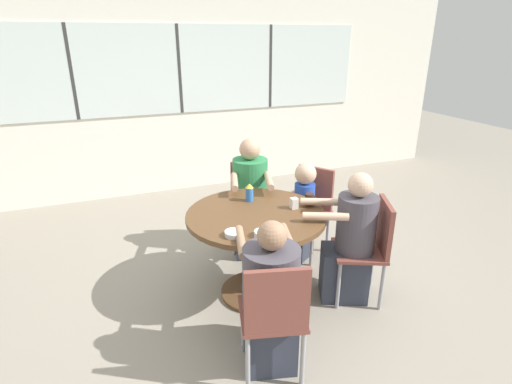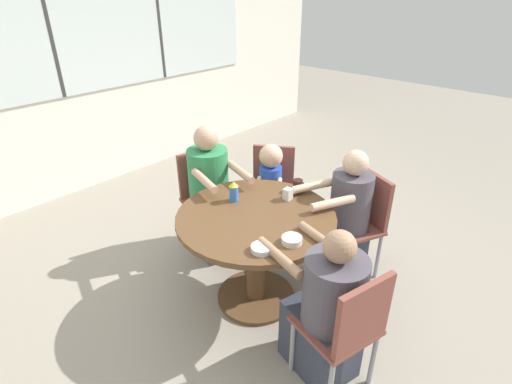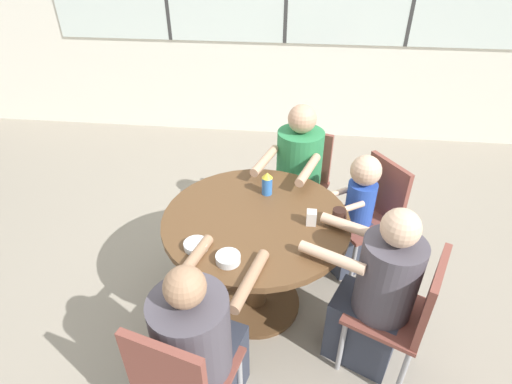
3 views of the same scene
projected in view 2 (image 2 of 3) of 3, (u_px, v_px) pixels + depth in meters
The scene contains 16 objects.
ground_plane at pixel (256, 297), 3.13m from camera, with size 16.00×16.00×0.00m, color gray.
wall_back_with_windows at pixel (56, 65), 4.11m from camera, with size 8.40×0.08×2.80m.
dining_table at pixel (256, 238), 2.86m from camera, with size 1.12×1.12×0.76m.
chair_for_woman_green_shirt at pixel (348, 325), 2.19m from camera, with size 0.49×0.49×0.87m.
chair_for_man_blue_shirt at pixel (362, 216), 3.21m from camera, with size 0.53×0.53×0.87m.
chair_for_man_teal_shirt at pixel (204, 191), 3.59m from camera, with size 0.50×0.50×0.87m.
chair_for_toddler at pixel (272, 185), 3.69m from camera, with size 0.55×0.55×0.87m.
person_woman_green_shirt at pixel (326, 313), 2.35m from camera, with size 0.50×0.71×1.06m.
person_man_blue_shirt at pixel (344, 223), 3.16m from camera, with size 0.65×0.52×1.11m.
person_man_teal_shirt at pixel (211, 199), 3.46m from camera, with size 0.51×0.69×1.17m.
person_toddler at pixel (270, 196), 3.58m from camera, with size 0.40×0.36×0.97m.
coffee_mug at pixel (298, 185), 3.07m from camera, with size 0.08×0.07×0.10m.
sippy_cup at pixel (234, 191), 2.91m from camera, with size 0.07×0.07×0.16m.
milk_carton_small at pixel (288, 194), 2.95m from camera, with size 0.06×0.06×0.09m.
bowl_white_shallow at pixel (262, 249), 2.39m from camera, with size 0.13×0.13×0.04m.
bowl_cereal at pixel (292, 240), 2.47m from camera, with size 0.13×0.13×0.04m.
Camera 2 is at (-1.76, -1.59, 2.20)m, focal length 28.00 mm.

